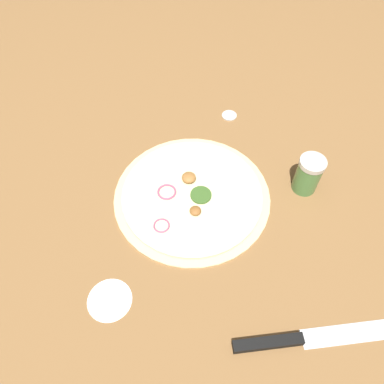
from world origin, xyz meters
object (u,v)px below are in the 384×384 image
Objects in this scene: pizza at (192,195)px; knife at (298,339)px; loose_cap at (229,115)px; spice_jar at (308,175)px.

knife is (0.27, -0.25, 0.00)m from pizza.
knife is at bearing -65.28° from loose_cap.
spice_jar reaches higher than loose_cap.
knife is 0.36m from spice_jar.
spice_jar is at bearing -40.33° from loose_cap.
pizza reaches higher than knife.
pizza is 3.79× the size of spice_jar.
spice_jar reaches higher than pizza.
loose_cap is at bearing 85.13° from pizza.
spice_jar is (0.24, 0.10, 0.04)m from pizza.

